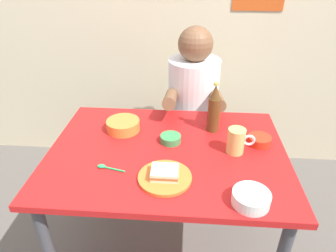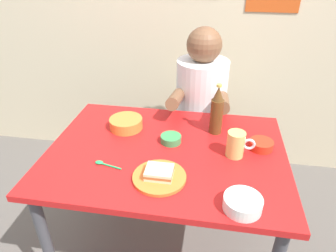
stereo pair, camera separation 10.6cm
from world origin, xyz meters
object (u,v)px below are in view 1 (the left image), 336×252
at_px(plate_orange, 165,177).
at_px(rice_bowl_white, 251,198).
at_px(dining_table, 167,166).
at_px(person_seated, 193,92).
at_px(sandwich, 165,173).
at_px(beer_mug, 236,141).
at_px(beer_bottle, 214,109).
at_px(stool, 191,145).

xyz_separation_m(plate_orange, rice_bowl_white, (0.32, -0.11, 0.02)).
relative_size(dining_table, person_seated, 1.53).
height_order(person_seated, sandwich, person_seated).
xyz_separation_m(dining_table, plate_orange, (0.01, -0.20, 0.10)).
bearing_deg(beer_mug, beer_bottle, 116.63).
xyz_separation_m(sandwich, beer_mug, (0.31, 0.21, 0.03)).
xyz_separation_m(beer_mug, beer_bottle, (-0.09, 0.19, 0.06)).
distance_m(dining_table, person_seated, 0.64).
xyz_separation_m(person_seated, beer_bottle, (0.10, -0.42, 0.09)).
xyz_separation_m(sandwich, beer_bottle, (0.21, 0.40, 0.09)).
relative_size(sandwich, rice_bowl_white, 0.79).
xyz_separation_m(dining_table, beer_mug, (0.31, 0.01, 0.15)).
relative_size(dining_table, beer_mug, 8.73).
bearing_deg(stool, beer_bottle, -76.90).
bearing_deg(sandwich, person_seated, 82.24).
bearing_deg(person_seated, plate_orange, -97.76).
distance_m(stool, rice_bowl_white, 1.06).
distance_m(beer_mug, rice_bowl_white, 0.33).
distance_m(stool, beer_mug, 0.79).
xyz_separation_m(stool, person_seated, (-0.00, -0.01, 0.42)).
bearing_deg(plate_orange, person_seated, 82.24).
bearing_deg(rice_bowl_white, sandwich, 160.84).
xyz_separation_m(person_seated, beer_mug, (0.20, -0.61, 0.03)).
bearing_deg(dining_table, beer_mug, 1.65).
relative_size(person_seated, plate_orange, 3.27).
bearing_deg(plate_orange, beer_bottle, 62.10).
bearing_deg(dining_table, rice_bowl_white, -43.77).
distance_m(dining_table, beer_bottle, 0.36).
bearing_deg(sandwich, beer_bottle, 62.10).
distance_m(person_seated, sandwich, 0.83).
height_order(sandwich, beer_bottle, beer_bottle).
bearing_deg(beer_mug, person_seated, 107.75).
xyz_separation_m(person_seated, plate_orange, (-0.11, -0.82, -0.02)).
bearing_deg(rice_bowl_white, beer_bottle, 102.26).
relative_size(stool, beer_mug, 3.57).
height_order(dining_table, person_seated, person_seated).
bearing_deg(sandwich, stool, 82.34).
height_order(dining_table, rice_bowl_white, rice_bowl_white).
bearing_deg(dining_table, beer_bottle, 41.97).
relative_size(plate_orange, rice_bowl_white, 1.57).
xyz_separation_m(dining_table, rice_bowl_white, (0.33, -0.32, 0.12)).
xyz_separation_m(plate_orange, beer_bottle, (0.21, 0.40, 0.11)).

